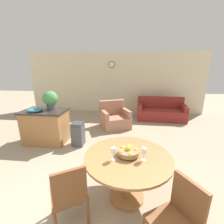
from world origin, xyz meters
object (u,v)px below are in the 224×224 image
object	(u,v)px
trash_bin	(78,134)
fruit_bowl	(128,151)
wine_glass_right	(144,151)
couch	(160,112)
kitchen_island	(46,126)
potted_plant	(50,99)
dining_chair_near_left	(69,193)
armchair	(114,118)
wine_glass_left	(114,151)
dining_chair_near_right	(178,217)
teal_bowl	(35,110)
dining_table	(128,166)

from	to	relation	value
trash_bin	fruit_bowl	bearing A→B (deg)	-50.33
wine_glass_right	couch	size ratio (longest dim) A/B	0.10
kitchen_island	couch	xyz separation A→B (m)	(3.52, 2.43, -0.16)
fruit_bowl	potted_plant	size ratio (longest dim) A/B	0.65
trash_bin	couch	bearing A→B (deg)	43.93
kitchen_island	potted_plant	bearing A→B (deg)	43.45
fruit_bowl	potted_plant	bearing A→B (deg)	139.49
dining_chair_near_left	armchair	distance (m)	3.55
wine_glass_left	potted_plant	xyz separation A→B (m)	(-1.90, 1.91, 0.30)
fruit_bowl	potted_plant	distance (m)	2.77
dining_chair_near_right	couch	distance (m)	4.85
wine_glass_right	couch	bearing A→B (deg)	75.58
dining_chair_near_right	teal_bowl	size ratio (longest dim) A/B	2.61
wine_glass_left	couch	size ratio (longest dim) A/B	0.10
wine_glass_left	teal_bowl	world-z (taller)	teal_bowl
fruit_bowl	armchair	distance (m)	3.10
wine_glass_right	couch	world-z (taller)	wine_glass_right
fruit_bowl	couch	bearing A→B (deg)	72.46
dining_chair_near_right	potted_plant	xyz separation A→B (m)	(-2.61, 2.49, 0.68)
dining_table	armchair	bearing A→B (deg)	99.14
dining_chair_near_right	armchair	xyz separation A→B (m)	(-1.01, 3.72, -0.20)
dining_chair_near_left	wine_glass_right	bearing A→B (deg)	-6.72
trash_bin	wine_glass_right	bearing A→B (deg)	-47.59
trash_bin	couch	xyz separation A→B (m)	(2.60, 2.51, -0.01)
wine_glass_right	teal_bowl	size ratio (longest dim) A/B	0.55
dining_chair_near_left	dining_chair_near_right	xyz separation A→B (m)	(1.22, -0.18, 0.00)
dining_chair_near_right	trash_bin	bearing A→B (deg)	6.92
dining_chair_near_right	wine_glass_right	xyz separation A→B (m)	(-0.30, 0.61, 0.37)
wine_glass_left	trash_bin	bearing A→B (deg)	123.14
dining_table	armchair	distance (m)	3.07
potted_plant	trash_bin	world-z (taller)	potted_plant
wine_glass_left	trash_bin	xyz separation A→B (m)	(-1.12, 1.71, -0.57)
couch	wine_glass_right	bearing A→B (deg)	-101.66
dining_table	wine_glass_right	distance (m)	0.38
dining_chair_near_left	trash_bin	bearing A→B (deg)	74.39
dining_table	trash_bin	distance (m)	2.07
armchair	potted_plant	bearing A→B (deg)	-166.85
dining_chair_near_right	trash_bin	world-z (taller)	dining_chair_near_right
dining_chair_near_right	kitchen_island	distance (m)	3.62
wine_glass_right	trash_bin	size ratio (longest dim) A/B	0.30
dining_table	trash_bin	xyz separation A→B (m)	(-1.31, 1.58, -0.26)
dining_table	teal_bowl	world-z (taller)	teal_bowl
dining_chair_near_right	kitchen_island	world-z (taller)	kitchen_island
wine_glass_right	potted_plant	world-z (taller)	potted_plant
dining_chair_near_right	couch	size ratio (longest dim) A/B	0.48
trash_bin	armchair	distance (m)	1.66
fruit_bowl	couch	world-z (taller)	fruit_bowl
wine_glass_left	kitchen_island	xyz separation A→B (m)	(-2.03, 1.78, -0.42)
dining_chair_near_left	teal_bowl	bearing A→B (deg)	97.82
potted_plant	wine_glass_left	bearing A→B (deg)	-45.28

